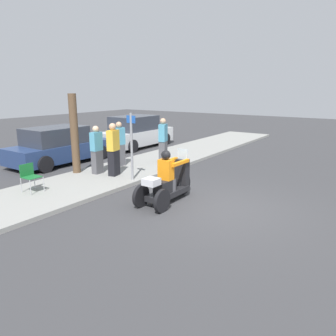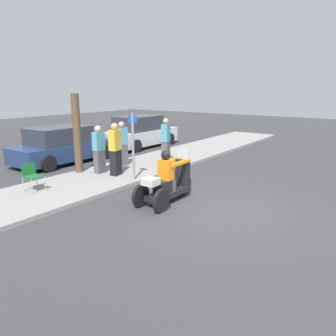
% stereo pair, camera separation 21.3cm
% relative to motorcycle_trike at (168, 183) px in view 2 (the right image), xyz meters
% --- Properties ---
extents(ground_plane, '(60.00, 60.00, 0.00)m').
position_rel_motorcycle_trike_xyz_m(ground_plane, '(0.31, -1.42, -0.53)').
color(ground_plane, '#38383A').
extents(sidewalk_strip, '(28.00, 2.80, 0.12)m').
position_rel_motorcycle_trike_xyz_m(sidewalk_strip, '(0.31, 3.18, -0.47)').
color(sidewalk_strip, gray).
rests_on(sidewalk_strip, ground).
extents(motorcycle_trike, '(2.20, 0.79, 1.48)m').
position_rel_motorcycle_trike_xyz_m(motorcycle_trike, '(0.00, 0.00, 0.00)').
color(motorcycle_trike, black).
rests_on(motorcycle_trike, ground).
extents(spectator_near_curb, '(0.45, 0.32, 1.72)m').
position_rel_motorcycle_trike_xyz_m(spectator_near_curb, '(2.10, 3.75, 0.42)').
color(spectator_near_curb, '#515156').
rests_on(spectator_near_curb, sidewalk_strip).
extents(spectator_end_of_line, '(0.48, 0.34, 1.82)m').
position_rel_motorcycle_trike_xyz_m(spectator_end_of_line, '(0.89, 2.91, 0.47)').
color(spectator_end_of_line, black).
rests_on(spectator_end_of_line, sidewalk_strip).
extents(spectator_far_back, '(0.41, 0.26, 1.70)m').
position_rel_motorcycle_trike_xyz_m(spectator_far_back, '(0.76, 3.59, 0.41)').
color(spectator_far_back, '#515156').
rests_on(spectator_far_back, sidewalk_strip).
extents(spectator_by_tree, '(0.49, 0.38, 1.81)m').
position_rel_motorcycle_trike_xyz_m(spectator_by_tree, '(3.53, 2.69, 0.46)').
color(spectator_by_tree, '#515156').
rests_on(spectator_by_tree, sidewalk_strip).
extents(folding_chair_set_back, '(0.47, 0.47, 0.82)m').
position_rel_motorcycle_trike_xyz_m(folding_chair_set_back, '(-1.85, 3.66, 0.10)').
color(folding_chair_set_back, '#A5A8AD').
rests_on(folding_chair_set_back, sidewalk_strip).
extents(parked_car_lot_center, '(4.34, 1.98, 1.54)m').
position_rel_motorcycle_trike_xyz_m(parked_car_lot_center, '(1.36, 6.50, 0.19)').
color(parked_car_lot_center, navy).
rests_on(parked_car_lot_center, ground).
extents(parked_car_lot_far, '(4.36, 1.98, 1.67)m').
position_rel_motorcycle_trike_xyz_m(parked_car_lot_far, '(6.24, 6.40, 0.25)').
color(parked_car_lot_far, silver).
rests_on(parked_car_lot_far, ground).
extents(tree_trunk, '(0.28, 0.28, 2.80)m').
position_rel_motorcycle_trike_xyz_m(tree_trunk, '(0.42, 4.31, 0.99)').
color(tree_trunk, brown).
rests_on(tree_trunk, sidewalk_strip).
extents(street_sign, '(0.08, 0.36, 2.20)m').
position_rel_motorcycle_trike_xyz_m(street_sign, '(0.84, 2.03, 0.79)').
color(street_sign, gray).
rests_on(street_sign, sidewalk_strip).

